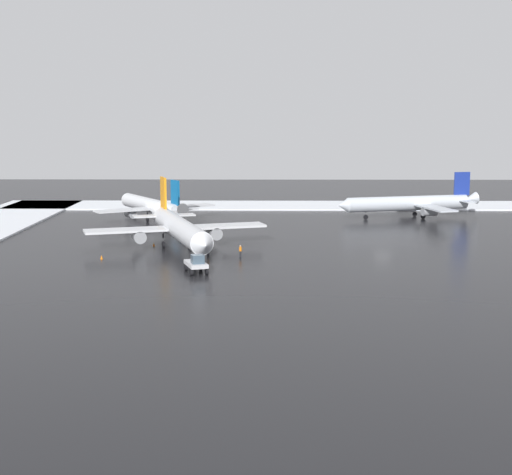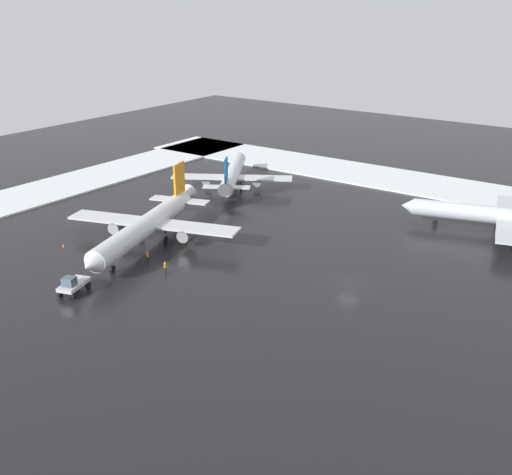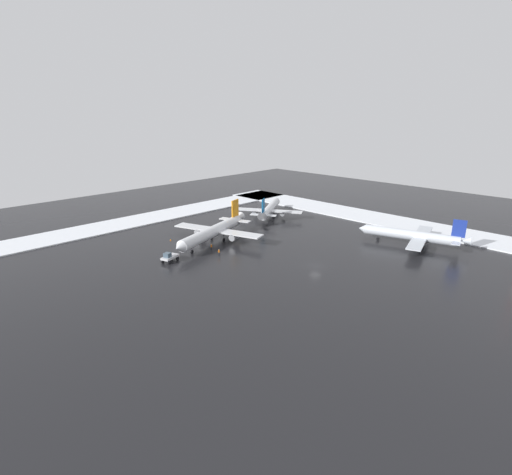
{
  "view_description": "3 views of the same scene",
  "coord_description": "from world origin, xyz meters",
  "px_view_note": "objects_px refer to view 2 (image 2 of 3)",
  "views": [
    {
      "loc": [
        18.3,
        119.8,
        19.86
      ],
      "look_at": [
        19.6,
        6.7,
        2.01
      ],
      "focal_mm": 55.0,
      "sensor_mm": 36.0,
      "label": 1
    },
    {
      "loc": [
        -34.74,
        69.27,
        35.55
      ],
      "look_at": [
        12.84,
        2.94,
        4.49
      ],
      "focal_mm": 45.0,
      "sensor_mm": 36.0,
      "label": 2
    },
    {
      "loc": [
        -52.16,
        73.04,
        35.04
      ],
      "look_at": [
        13.92,
        6.16,
        5.31
      ],
      "focal_mm": 28.0,
      "sensor_mm": 36.0,
      "label": 3
    }
  ],
  "objects_px": {
    "airplane_parked_portside": "(497,215)",
    "ground_crew_near_tug": "(165,267)",
    "airplane_foreground_jet": "(233,174)",
    "traffic_cone_mid_line": "(63,245)",
    "pushback_tug": "(73,284)",
    "traffic_cone_near_nose": "(143,232)",
    "ground_crew_beside_wing": "(147,256)",
    "airplane_parked_starboard": "(147,225)"
  },
  "relations": [
    {
      "from": "airplane_parked_portside",
      "to": "traffic_cone_near_nose",
      "type": "height_order",
      "value": "airplane_parked_portside"
    },
    {
      "from": "ground_crew_beside_wing",
      "to": "airplane_foreground_jet",
      "type": "bearing_deg",
      "value": 162.66
    },
    {
      "from": "airplane_parked_starboard",
      "to": "traffic_cone_mid_line",
      "type": "relative_size",
      "value": 58.59
    },
    {
      "from": "airplane_foreground_jet",
      "to": "pushback_tug",
      "type": "distance_m",
      "value": 51.14
    },
    {
      "from": "pushback_tug",
      "to": "ground_crew_beside_wing",
      "type": "distance_m",
      "value": 12.7
    },
    {
      "from": "airplane_foreground_jet",
      "to": "ground_crew_near_tug",
      "type": "xyz_separation_m",
      "value": [
        -17.8,
        38.17,
        -1.79
      ]
    },
    {
      "from": "pushback_tug",
      "to": "ground_crew_beside_wing",
      "type": "relative_size",
      "value": 2.96
    },
    {
      "from": "ground_crew_beside_wing",
      "to": "traffic_cone_mid_line",
      "type": "bearing_deg",
      "value": -115.06
    },
    {
      "from": "pushback_tug",
      "to": "ground_crew_beside_wing",
      "type": "bearing_deg",
      "value": 159.6
    },
    {
      "from": "airplane_parked_portside",
      "to": "traffic_cone_mid_line",
      "type": "distance_m",
      "value": 67.36
    },
    {
      "from": "airplane_parked_starboard",
      "to": "ground_crew_beside_wing",
      "type": "height_order",
      "value": "airplane_parked_starboard"
    },
    {
      "from": "airplane_foreground_jet",
      "to": "ground_crew_near_tug",
      "type": "height_order",
      "value": "airplane_foreground_jet"
    },
    {
      "from": "airplane_parked_starboard",
      "to": "traffic_cone_mid_line",
      "type": "xyz_separation_m",
      "value": [
        9.95,
        7.77,
        -2.97
      ]
    },
    {
      "from": "airplane_parked_starboard",
      "to": "airplane_foreground_jet",
      "type": "xyz_separation_m",
      "value": [
        8.56,
        -32.16,
        -0.48
      ]
    },
    {
      "from": "traffic_cone_near_nose",
      "to": "pushback_tug",
      "type": "bearing_deg",
      "value": 111.99
    },
    {
      "from": "pushback_tug",
      "to": "ground_crew_near_tug",
      "type": "relative_size",
      "value": 2.96
    },
    {
      "from": "airplane_parked_portside",
      "to": "traffic_cone_mid_line",
      "type": "height_order",
      "value": "airplane_parked_portside"
    },
    {
      "from": "airplane_parked_portside",
      "to": "ground_crew_beside_wing",
      "type": "relative_size",
      "value": 16.81
    },
    {
      "from": "ground_crew_beside_wing",
      "to": "traffic_cone_near_nose",
      "type": "relative_size",
      "value": 3.11
    },
    {
      "from": "traffic_cone_near_nose",
      "to": "traffic_cone_mid_line",
      "type": "height_order",
      "value": "same"
    },
    {
      "from": "ground_crew_beside_wing",
      "to": "ground_crew_near_tug",
      "type": "bearing_deg",
      "value": 37.18
    },
    {
      "from": "airplane_foreground_jet",
      "to": "traffic_cone_mid_line",
      "type": "relative_size",
      "value": 45.92
    },
    {
      "from": "airplane_parked_portside",
      "to": "ground_crew_near_tug",
      "type": "distance_m",
      "value": 52.92
    },
    {
      "from": "airplane_parked_portside",
      "to": "ground_crew_near_tug",
      "type": "xyz_separation_m",
      "value": [
        31.62,
        42.39,
        -1.9
      ]
    },
    {
      "from": "traffic_cone_near_nose",
      "to": "traffic_cone_mid_line",
      "type": "distance_m",
      "value": 12.29
    },
    {
      "from": "airplane_parked_portside",
      "to": "airplane_foreground_jet",
      "type": "bearing_deg",
      "value": -10.42
    },
    {
      "from": "pushback_tug",
      "to": "ground_crew_beside_wing",
      "type": "xyz_separation_m",
      "value": [
        -0.55,
        -12.69,
        -0.31
      ]
    },
    {
      "from": "pushback_tug",
      "to": "ground_crew_beside_wing",
      "type": "height_order",
      "value": "pushback_tug"
    },
    {
      "from": "airplane_parked_portside",
      "to": "pushback_tug",
      "type": "height_order",
      "value": "airplane_parked_portside"
    },
    {
      "from": "airplane_parked_starboard",
      "to": "traffic_cone_near_nose",
      "type": "relative_size",
      "value": 58.59
    },
    {
      "from": "airplane_foreground_jet",
      "to": "pushback_tug",
      "type": "height_order",
      "value": "airplane_foreground_jet"
    },
    {
      "from": "ground_crew_near_tug",
      "to": "traffic_cone_mid_line",
      "type": "distance_m",
      "value": 19.28
    },
    {
      "from": "traffic_cone_mid_line",
      "to": "airplane_parked_portside",
      "type": "bearing_deg",
      "value": -139.01
    },
    {
      "from": "traffic_cone_mid_line",
      "to": "airplane_foreground_jet",
      "type": "bearing_deg",
      "value": -92.0
    },
    {
      "from": "traffic_cone_near_nose",
      "to": "airplane_parked_portside",
      "type": "bearing_deg",
      "value": -143.56
    },
    {
      "from": "airplane_parked_starboard",
      "to": "pushback_tug",
      "type": "height_order",
      "value": "airplane_parked_starboard"
    },
    {
      "from": "airplane_parked_starboard",
      "to": "pushback_tug",
      "type": "bearing_deg",
      "value": -4.72
    },
    {
      "from": "airplane_foreground_jet",
      "to": "ground_crew_near_tug",
      "type": "bearing_deg",
      "value": 173.76
    },
    {
      "from": "ground_crew_beside_wing",
      "to": "traffic_cone_mid_line",
      "type": "relative_size",
      "value": 3.11
    },
    {
      "from": "airplane_parked_portside",
      "to": "airplane_parked_starboard",
      "type": "bearing_deg",
      "value": 26.38
    },
    {
      "from": "airplane_parked_portside",
      "to": "pushback_tug",
      "type": "xyz_separation_m",
      "value": [
        36.8,
        53.76,
        -1.58
      ]
    },
    {
      "from": "traffic_cone_near_nose",
      "to": "traffic_cone_mid_line",
      "type": "bearing_deg",
      "value": 62.2
    }
  ]
}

